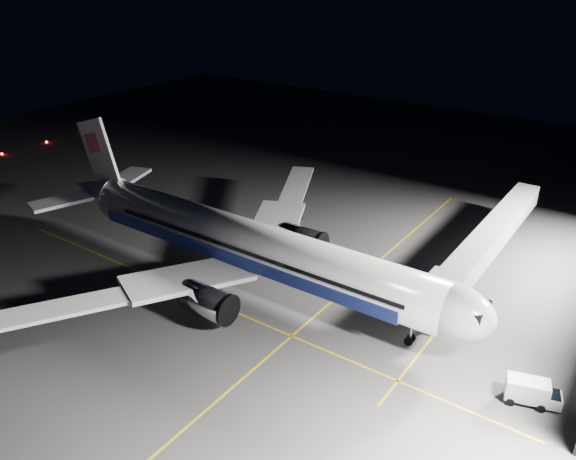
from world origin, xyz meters
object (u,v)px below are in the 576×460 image
(safety_cone_b, at_px, (257,262))
(safety_cone_c, at_px, (269,224))
(airliner, at_px, (244,243))
(jet_bridge, at_px, (487,241))
(service_truck, at_px, (532,392))
(safety_cone_a, at_px, (312,282))
(baggage_tug, at_px, (292,215))

(safety_cone_b, bearing_deg, safety_cone_c, 119.48)
(airliner, height_order, jet_bridge, airliner)
(service_truck, relative_size, safety_cone_b, 7.42)
(jet_bridge, relative_size, safety_cone_b, 51.59)
(safety_cone_a, bearing_deg, jet_bridge, 41.30)
(airliner, xyz_separation_m, safety_cone_a, (7.08, 4.00, -4.88))
(jet_bridge, relative_size, baggage_tug, 13.07)
(safety_cone_c, bearing_deg, safety_cone_a, -35.54)
(safety_cone_c, bearing_deg, baggage_tug, 68.43)
(jet_bridge, xyz_separation_m, baggage_tug, (-28.46, -0.16, -3.75))
(safety_cone_a, relative_size, safety_cone_c, 0.89)
(baggage_tug, bearing_deg, safety_cone_b, -68.20)
(service_truck, bearing_deg, baggage_tug, 136.76)
(airliner, distance_m, baggage_tug, 19.18)
(jet_bridge, distance_m, service_truck, 22.89)
(safety_cone_b, xyz_separation_m, safety_cone_c, (-5.65, 10.00, -0.02))
(service_truck, relative_size, safety_cone_a, 8.81)
(service_truck, height_order, baggage_tug, service_truck)
(safety_cone_a, height_order, safety_cone_c, safety_cone_c)
(airliner, bearing_deg, baggage_tug, 106.75)
(service_truck, xyz_separation_m, safety_cone_a, (-26.75, 5.88, -0.99))
(airliner, distance_m, jet_bridge, 29.31)
(jet_bridge, distance_m, safety_cone_a, 21.73)
(airliner, xyz_separation_m, jet_bridge, (23.08, 18.06, -0.58))
(baggage_tug, bearing_deg, airliner, -67.94)
(service_truck, distance_m, safety_cone_c, 43.74)
(safety_cone_b, bearing_deg, service_truck, -9.50)
(baggage_tug, bearing_deg, safety_cone_a, -42.80)
(airliner, relative_size, jet_bridge, 1.79)
(airliner, relative_size, safety_cone_a, 109.47)
(service_truck, bearing_deg, safety_cone_b, 154.01)
(safety_cone_c, bearing_deg, airliner, -63.68)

